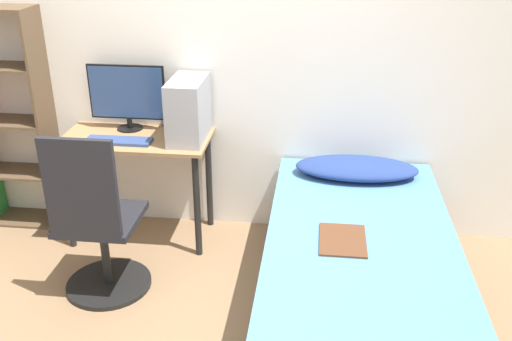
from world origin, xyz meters
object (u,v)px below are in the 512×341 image
Objects in this scene: office_chair at (98,233)px; monitor at (127,95)px; bed at (358,276)px; pc_tower at (188,109)px; keyboard at (118,141)px.

monitor reaches higher than office_chair.
pc_tower reaches higher than bed.
monitor reaches higher than pc_tower.
keyboard is 1.02× the size of pc_tower.
office_chair is 1.02m from monitor.
office_chair is 1.50m from bed.
office_chair is at bearing -85.60° from keyboard.
bed is 1.73m from keyboard.
monitor is at bearing 150.10° from bed.
monitor is at bearing 163.69° from pc_tower.
bed is 1.49m from pc_tower.
keyboard reaches higher than bed.
bed is 3.76× the size of monitor.
keyboard is (0.00, -0.25, -0.23)m from monitor.
office_chair is at bearing -86.62° from monitor.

